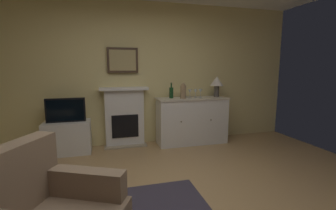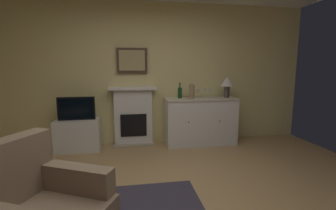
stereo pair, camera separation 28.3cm
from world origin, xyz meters
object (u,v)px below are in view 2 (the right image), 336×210
(framed_picture, at_px, (132,60))
(tv_cabinet, at_px, (78,135))
(vase_decorative, at_px, (192,91))
(wine_glass_right, at_px, (210,92))
(wine_glass_center, at_px, (204,92))
(wine_bottle, at_px, (180,93))
(tv_set, at_px, (76,108))
(sideboard_cabinet, at_px, (201,121))
(wine_glass_left, at_px, (199,92))
(table_lamp, at_px, (227,83))
(fireplace_unit, at_px, (133,116))

(framed_picture, relative_size, tv_cabinet, 0.73)
(tv_cabinet, bearing_deg, framed_picture, 12.01)
(framed_picture, xyz_separation_m, vase_decorative, (1.06, -0.27, -0.56))
(framed_picture, bearing_deg, wine_glass_right, -10.13)
(wine_glass_center, bearing_deg, wine_bottle, 166.60)
(framed_picture, relative_size, wine_glass_right, 3.33)
(tv_cabinet, height_order, tv_set, tv_set)
(wine_glass_right, distance_m, tv_set, 2.41)
(sideboard_cabinet, bearing_deg, wine_bottle, 172.99)
(sideboard_cabinet, relative_size, wine_glass_left, 8.23)
(wine_glass_right, xyz_separation_m, tv_cabinet, (-2.39, 0.05, -0.73))
(vase_decorative, height_order, tv_set, vase_decorative)
(table_lamp, relative_size, wine_glass_right, 2.42)
(wine_glass_center, bearing_deg, tv_cabinet, 178.21)
(wine_glass_left, distance_m, wine_glass_center, 0.11)
(sideboard_cabinet, distance_m, wine_bottle, 0.68)
(wine_bottle, distance_m, wine_glass_right, 0.56)
(framed_picture, distance_m, wine_glass_right, 1.55)
(wine_glass_center, bearing_deg, vase_decorative, 178.51)
(fireplace_unit, bearing_deg, table_lamp, -5.72)
(fireplace_unit, xyz_separation_m, tv_set, (-0.98, -0.19, 0.20))
(framed_picture, bearing_deg, tv_cabinet, -167.99)
(tv_cabinet, distance_m, tv_set, 0.48)
(tv_set, bearing_deg, wine_glass_right, -0.54)
(table_lamp, bearing_deg, wine_glass_left, -174.29)
(vase_decorative, xyz_separation_m, tv_cabinet, (-2.04, 0.06, -0.75))
(fireplace_unit, xyz_separation_m, wine_bottle, (0.87, -0.13, 0.44))
(sideboard_cabinet, relative_size, tv_set, 2.19)
(table_lamp, height_order, tv_set, table_lamp)
(fireplace_unit, xyz_separation_m, vase_decorative, (1.06, -0.23, 0.48))
(wine_glass_left, relative_size, tv_set, 0.27)
(wine_glass_left, height_order, tv_set, wine_glass_left)
(table_lamp, height_order, wine_glass_left, table_lamp)
(sideboard_cabinet, xyz_separation_m, tv_cabinet, (-2.24, 0.02, -0.17))
(fireplace_unit, distance_m, table_lamp, 1.88)
(fireplace_unit, height_order, sideboard_cabinet, fireplace_unit)
(wine_bottle, bearing_deg, vase_decorative, -26.42)
(table_lamp, distance_m, wine_bottle, 0.92)
(table_lamp, distance_m, wine_glass_left, 0.60)
(table_lamp, bearing_deg, wine_bottle, 176.90)
(wine_glass_right, bearing_deg, wine_glass_left, -173.20)
(sideboard_cabinet, xyz_separation_m, wine_glass_left, (-0.07, -0.06, 0.56))
(wine_glass_right, xyz_separation_m, vase_decorative, (-0.35, -0.02, 0.02))
(sideboard_cabinet, bearing_deg, wine_glass_center, -52.25)
(sideboard_cabinet, distance_m, tv_set, 2.26)
(fireplace_unit, relative_size, tv_set, 1.77)
(tv_cabinet, bearing_deg, tv_set, -90.00)
(tv_set, bearing_deg, wine_glass_left, -1.29)
(table_lamp, height_order, wine_bottle, table_lamp)
(wine_glass_left, bearing_deg, framed_picture, 166.86)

